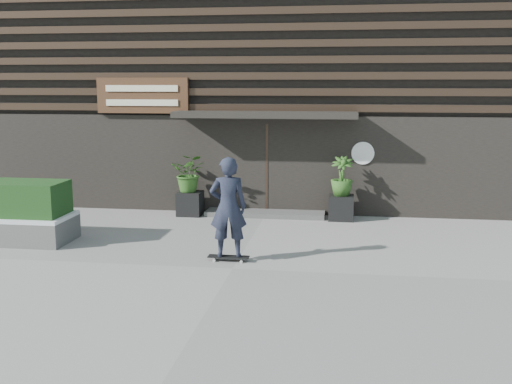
# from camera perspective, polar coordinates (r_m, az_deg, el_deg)

# --- Properties ---
(ground) EXTENTS (80.00, 80.00, 0.00)m
(ground) POSITION_cam_1_polar(r_m,az_deg,el_deg) (11.22, -2.18, -7.09)
(ground) COLOR gray
(ground) RESTS_ON ground
(entrance_step) EXTENTS (3.00, 0.80, 0.12)m
(entrance_step) POSITION_cam_1_polar(r_m,az_deg,el_deg) (15.61, 0.87, -1.98)
(entrance_step) COLOR #464543
(entrance_step) RESTS_ON ground
(planter_pot_left) EXTENTS (0.60, 0.60, 0.60)m
(planter_pot_left) POSITION_cam_1_polar(r_m,az_deg,el_deg) (15.72, -6.11, -1.06)
(planter_pot_left) COLOR black
(planter_pot_left) RESTS_ON ground
(bamboo_left) EXTENTS (0.86, 0.75, 0.96)m
(bamboo_left) POSITION_cam_1_polar(r_m,az_deg,el_deg) (15.59, -6.16, 1.76)
(bamboo_left) COLOR #2D591E
(bamboo_left) RESTS_ON planter_pot_left
(planter_pot_right) EXTENTS (0.60, 0.60, 0.60)m
(planter_pot_right) POSITION_cam_1_polar(r_m,az_deg,el_deg) (15.24, 7.87, -1.44)
(planter_pot_right) COLOR black
(planter_pot_right) RESTS_ON ground
(bamboo_right) EXTENTS (0.54, 0.54, 0.96)m
(bamboo_right) POSITION_cam_1_polar(r_m,az_deg,el_deg) (15.11, 7.94, 1.46)
(bamboo_right) COLOR #2D591E
(bamboo_right) RESTS_ON planter_pot_right
(building) EXTENTS (18.00, 11.00, 8.00)m
(building) POSITION_cam_1_polar(r_m,az_deg,el_deg) (20.61, 2.85, 11.90)
(building) COLOR black
(building) RESTS_ON ground
(skateboarder) EXTENTS (0.78, 0.56, 1.98)m
(skateboarder) POSITION_cam_1_polar(r_m,az_deg,el_deg) (11.44, -2.59, -1.44)
(skateboarder) COLOR black
(skateboarder) RESTS_ON ground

